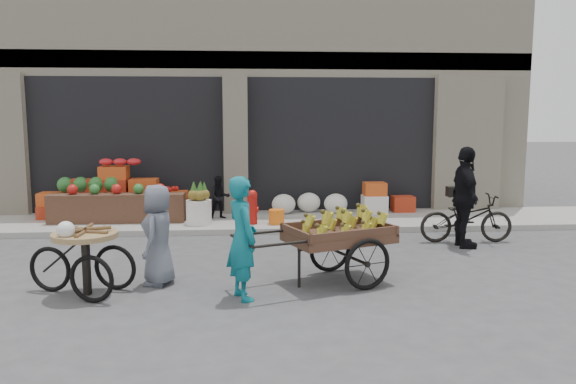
{
  "coord_description": "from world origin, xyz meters",
  "views": [
    {
      "loc": [
        0.24,
        -7.89,
        2.35
      ],
      "look_at": [
        0.92,
        1.21,
        1.1
      ],
      "focal_mm": 35.0,
      "sensor_mm": 36.0,
      "label": 1
    }
  ],
  "objects": [
    {
      "name": "right_bay_goods",
      "position": [
        2.61,
        4.7,
        0.41
      ],
      "size": [
        3.35,
        0.6,
        0.7
      ],
      "color": "silver",
      "rests_on": "sidewalk"
    },
    {
      "name": "pineapple_bin",
      "position": [
        -0.75,
        3.6,
        0.37
      ],
      "size": [
        0.52,
        0.52,
        0.5
      ],
      "primitive_type": "cylinder",
      "color": "silver",
      "rests_on": "sidewalk"
    },
    {
      "name": "vendor_grey",
      "position": [
        -1.0,
        -0.14,
        0.7
      ],
      "size": [
        0.56,
        0.75,
        1.41
      ],
      "primitive_type": "imported",
      "rotation": [
        0.0,
        0.0,
        -1.74
      ],
      "color": "slate",
      "rests_on": "ground"
    },
    {
      "name": "tricycle_cart",
      "position": [
        -1.88,
        -0.55,
        0.57
      ],
      "size": [
        1.46,
        1.05,
        0.95
      ],
      "rotation": [
        0.0,
        0.0,
        -0.31
      ],
      "color": "#9E7F51",
      "rests_on": "ground"
    },
    {
      "name": "fire_hydrant",
      "position": [
        0.35,
        3.55,
        0.5
      ],
      "size": [
        0.22,
        0.22,
        0.71
      ],
      "color": "#A5140F",
      "rests_on": "sidewalk"
    },
    {
      "name": "cyclist",
      "position": [
        4.11,
        1.69,
        0.9
      ],
      "size": [
        0.49,
        1.08,
        1.81
      ],
      "primitive_type": "imported",
      "rotation": [
        0.0,
        0.0,
        1.52
      ],
      "color": "black",
      "rests_on": "ground"
    },
    {
      "name": "vendor_woman",
      "position": [
        0.17,
        -0.86,
        0.8
      ],
      "size": [
        0.57,
        0.68,
        1.59
      ],
      "primitive_type": "imported",
      "rotation": [
        0.0,
        0.0,
        1.96
      ],
      "color": "#0F6A77",
      "rests_on": "ground"
    },
    {
      "name": "seated_person",
      "position": [
        -0.35,
        4.2,
        0.58
      ],
      "size": [
        0.51,
        0.43,
        0.93
      ],
      "primitive_type": "imported",
      "rotation": [
        0.0,
        0.0,
        0.17
      ],
      "color": "black",
      "rests_on": "sidewalk"
    },
    {
      "name": "sidewalk",
      "position": [
        0.0,
        4.1,
        0.06
      ],
      "size": [
        18.0,
        2.2,
        0.12
      ],
      "primitive_type": "cube",
      "color": "gray",
      "rests_on": "ground"
    },
    {
      "name": "ground",
      "position": [
        0.0,
        0.0,
        0.0
      ],
      "size": [
        80.0,
        80.0,
        0.0
      ],
      "primitive_type": "plane",
      "color": "#424244",
      "rests_on": "ground"
    },
    {
      "name": "bicycle",
      "position": [
        4.31,
        2.09,
        0.45
      ],
      "size": [
        1.74,
        0.68,
        0.9
      ],
      "primitive_type": "imported",
      "rotation": [
        0.0,
        0.0,
        1.52
      ],
      "color": "black",
      "rests_on": "ground"
    },
    {
      "name": "orange_bucket",
      "position": [
        0.85,
        3.5,
        0.27
      ],
      "size": [
        0.32,
        0.32,
        0.3
      ],
      "primitive_type": "cylinder",
      "color": "orange",
      "rests_on": "sidewalk"
    },
    {
      "name": "fruit_display",
      "position": [
        -2.48,
        4.38,
        0.67
      ],
      "size": [
        3.1,
        1.12,
        1.24
      ],
      "color": "#A92E17",
      "rests_on": "sidewalk"
    },
    {
      "name": "building",
      "position": [
        0.0,
        8.03,
        3.37
      ],
      "size": [
        14.0,
        6.45,
        7.0
      ],
      "color": "beige",
      "rests_on": "ground"
    },
    {
      "name": "banana_cart",
      "position": [
        1.48,
        -0.24,
        0.73
      ],
      "size": [
        2.58,
        1.73,
        1.0
      ],
      "rotation": [
        0.0,
        0.0,
        0.37
      ],
      "color": "brown",
      "rests_on": "ground"
    }
  ]
}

